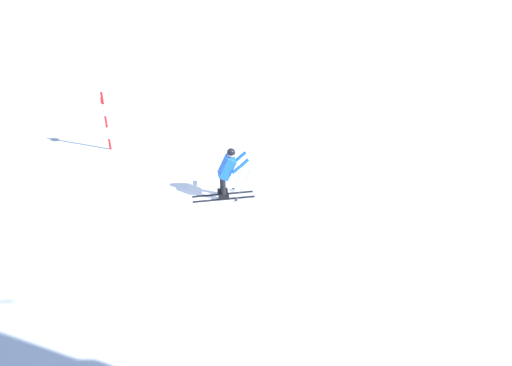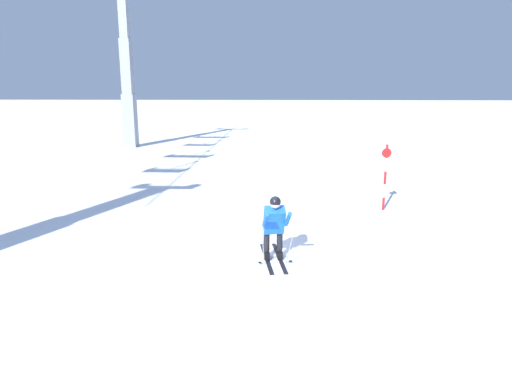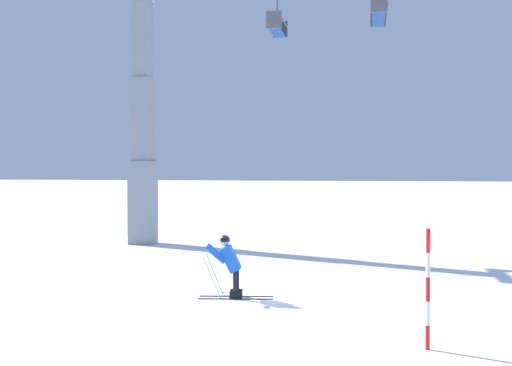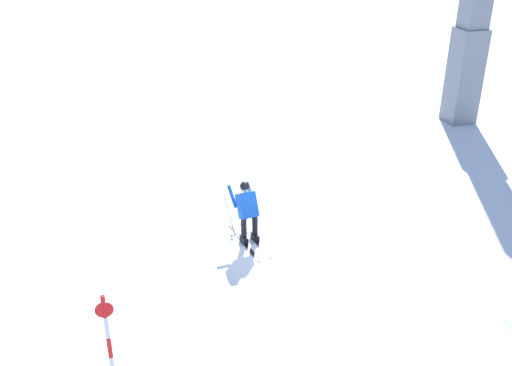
# 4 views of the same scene
# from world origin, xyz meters

# --- Properties ---
(ground_plane) EXTENTS (260.00, 260.00, 0.00)m
(ground_plane) POSITION_xyz_m (0.00, 0.00, 0.00)
(ground_plane) COLOR white
(skier_carving_main) EXTENTS (1.75, 0.77, 1.56)m
(skier_carving_main) POSITION_xyz_m (-0.46, -0.55, 0.82)
(skier_carving_main) COLOR black
(skier_carving_main) RESTS_ON ground_plane
(trail_marker_pole) EXTENTS (0.07, 0.28, 1.99)m
(trail_marker_pole) POSITION_xyz_m (3.62, -3.82, 1.07)
(trail_marker_pole) COLOR red
(trail_marker_pole) RESTS_ON ground_plane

